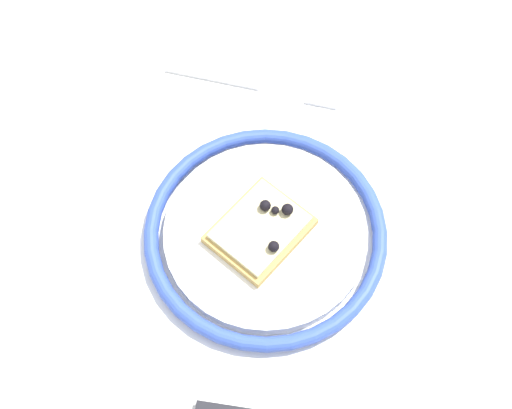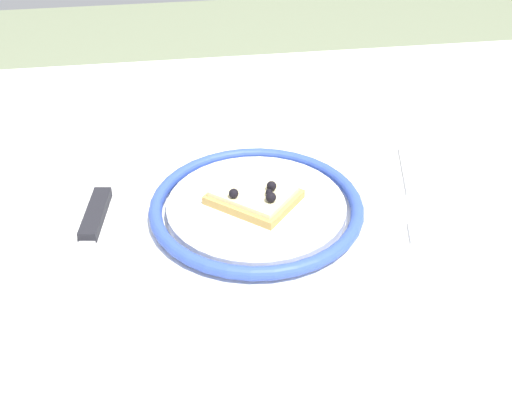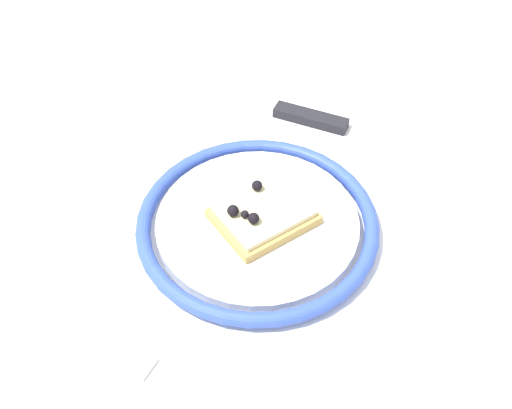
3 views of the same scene
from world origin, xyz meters
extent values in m
cube|color=white|center=(0.00, 0.00, 0.69)|extent=(1.16, 0.95, 0.04)
cylinder|color=#4C4742|center=(0.52, 0.42, 0.33)|extent=(0.05, 0.05, 0.67)
cylinder|color=white|center=(0.03, -0.01, 0.71)|extent=(0.20, 0.20, 0.01)
torus|color=#334FB2|center=(0.03, -0.01, 0.72)|extent=(0.24, 0.24, 0.01)
cube|color=tan|center=(0.04, -0.02, 0.73)|extent=(0.12, 0.12, 0.01)
cube|color=beige|center=(0.04, -0.02, 0.73)|extent=(0.10, 0.10, 0.01)
sphere|color=black|center=(0.02, -0.01, 0.74)|extent=(0.01, 0.01, 0.01)
sphere|color=black|center=(0.02, -0.02, 0.74)|extent=(0.01, 0.01, 0.01)
sphere|color=black|center=(0.02, 0.01, 0.74)|extent=(0.01, 0.01, 0.01)
sphere|color=black|center=(0.06, -0.01, 0.74)|extent=(0.01, 0.01, 0.01)
cube|color=silver|center=(0.23, 0.09, 0.71)|extent=(0.04, 0.15, 0.00)
cube|color=black|center=(0.21, -0.03, 0.71)|extent=(0.03, 0.09, 0.01)
cube|color=silver|center=(-0.14, 0.05, 0.71)|extent=(0.03, 0.04, 0.00)
camera|label=1|loc=(0.32, -0.02, 1.34)|focal=48.53mm
camera|label=2|loc=(0.12, 0.55, 1.13)|focal=43.91mm
camera|label=3|loc=(-0.37, -0.12, 1.19)|focal=43.86mm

